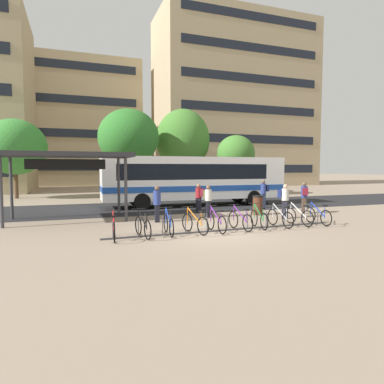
% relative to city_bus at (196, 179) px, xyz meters
% --- Properties ---
extents(ground, '(200.00, 200.00, 0.00)m').
position_rel_city_bus_xyz_m(ground, '(-2.58, -9.09, -1.78)').
color(ground, gray).
extents(bus_lane_asphalt, '(80.00, 7.20, 0.01)m').
position_rel_city_bus_xyz_m(bus_lane_asphalt, '(-2.58, 0.00, -1.77)').
color(bus_lane_asphalt, '#232326').
rests_on(bus_lane_asphalt, ground).
extents(city_bus, '(12.07, 2.80, 3.20)m').
position_rel_city_bus_xyz_m(city_bus, '(0.00, 0.00, 0.00)').
color(city_bus, white).
rests_on(city_bus, ground).
extents(bike_rack, '(9.91, 0.37, 0.70)m').
position_rel_city_bus_xyz_m(bike_rack, '(-1.88, -8.80, -1.68)').
color(bike_rack, '#47474C').
rests_on(bike_rack, ground).
extents(parked_bicycle_red_0, '(0.52, 1.72, 0.99)m').
position_rel_city_bus_xyz_m(parked_bicycle_red_0, '(-6.37, -9.01, -1.39)').
color(parked_bicycle_red_0, black).
rests_on(parked_bicycle_red_0, ground).
extents(parked_bicycle_black_1, '(0.52, 1.71, 0.99)m').
position_rel_city_bus_xyz_m(parked_bicycle_black_1, '(-5.33, -8.92, -1.39)').
color(parked_bicycle_black_1, black).
rests_on(parked_bicycle_black_1, ground).
extents(parked_bicycle_blue_2, '(0.52, 1.72, 0.99)m').
position_rel_city_bus_xyz_m(parked_bicycle_blue_2, '(-4.33, -8.80, -1.39)').
color(parked_bicycle_blue_2, black).
rests_on(parked_bicycle_blue_2, ground).
extents(parked_bicycle_orange_3, '(0.64, 1.67, 0.99)m').
position_rel_city_bus_xyz_m(parked_bicycle_orange_3, '(-3.32, -8.89, -1.39)').
color(parked_bicycle_orange_3, black).
rests_on(parked_bicycle_orange_3, ground).
extents(parked_bicycle_purple_4, '(0.52, 1.72, 0.99)m').
position_rel_city_bus_xyz_m(parked_bicycle_purple_4, '(-2.43, -8.89, -1.39)').
color(parked_bicycle_purple_4, black).
rests_on(parked_bicycle_purple_4, ground).
extents(parked_bicycle_purple_5, '(0.52, 1.72, 0.99)m').
position_rel_city_bus_xyz_m(parked_bicycle_purple_5, '(-1.34, -8.83, -1.39)').
color(parked_bicycle_purple_5, black).
rests_on(parked_bicycle_purple_5, ground).
extents(parked_bicycle_green_6, '(0.52, 1.72, 0.99)m').
position_rel_city_bus_xyz_m(parked_bicycle_green_6, '(-0.40, -8.70, -1.39)').
color(parked_bicycle_green_6, black).
rests_on(parked_bicycle_green_6, ground).
extents(parked_bicycle_silver_7, '(0.52, 1.72, 0.99)m').
position_rel_city_bus_xyz_m(parked_bicycle_silver_7, '(0.58, -8.77, -1.39)').
color(parked_bicycle_silver_7, black).
rests_on(parked_bicycle_silver_7, ground).
extents(parked_bicycle_white_8, '(0.52, 1.72, 0.99)m').
position_rel_city_bus_xyz_m(parked_bicycle_white_8, '(1.62, -8.65, -1.39)').
color(parked_bicycle_white_8, black).
rests_on(parked_bicycle_white_8, ground).
extents(parked_bicycle_blue_9, '(0.52, 1.72, 0.99)m').
position_rel_city_bus_xyz_m(parked_bicycle_blue_9, '(2.55, -8.77, -1.39)').
color(parked_bicycle_blue_9, black).
rests_on(parked_bicycle_blue_9, ground).
extents(transit_shelter, '(5.94, 3.33, 3.21)m').
position_rel_city_bus_xyz_m(transit_shelter, '(-7.91, -3.88, 1.24)').
color(transit_shelter, '#38383D').
rests_on(transit_shelter, ground).
extents(commuter_navy_pack_0, '(0.57, 0.60, 1.70)m').
position_rel_city_bus_xyz_m(commuter_navy_pack_0, '(2.17, -6.80, -0.79)').
color(commuter_navy_pack_0, black).
rests_on(commuter_navy_pack_0, ground).
extents(commuter_olive_pack_1, '(0.35, 0.53, 1.64)m').
position_rel_city_bus_xyz_m(commuter_olive_pack_1, '(-1.27, -5.24, -0.83)').
color(commuter_olive_pack_1, black).
rests_on(commuter_olive_pack_1, ground).
extents(commuter_navy_pack_2, '(0.54, 0.37, 1.74)m').
position_rel_city_bus_xyz_m(commuter_navy_pack_2, '(3.65, -2.49, -0.78)').
color(commuter_navy_pack_2, '#2D3851').
rests_on(commuter_navy_pack_2, ground).
extents(commuter_maroon_pack_3, '(0.58, 0.60, 1.62)m').
position_rel_city_bus_xyz_m(commuter_maroon_pack_3, '(-1.06, -3.44, -0.84)').
color(commuter_maroon_pack_3, black).
rests_on(commuter_maroon_pack_3, ground).
extents(commuter_navy_pack_4, '(0.38, 0.55, 1.68)m').
position_rel_city_bus_xyz_m(commuter_navy_pack_4, '(-4.03, -5.76, -0.81)').
color(commuter_navy_pack_4, black).
rests_on(commuter_navy_pack_4, ground).
extents(commuter_maroon_pack_5, '(0.51, 0.60, 1.73)m').
position_rel_city_bus_xyz_m(commuter_maroon_pack_5, '(4.22, -5.68, -0.78)').
color(commuter_maroon_pack_5, '#47382D').
rests_on(commuter_maroon_pack_5, ground).
extents(trash_bin, '(0.55, 0.55, 1.03)m').
position_rel_city_bus_xyz_m(trash_bin, '(1.59, -5.24, -1.26)').
color(trash_bin, '#4C2819').
rests_on(trash_bin, ground).
extents(street_tree_0, '(5.07, 5.07, 7.43)m').
position_rel_city_bus_xyz_m(street_tree_0, '(-3.15, 7.77, 3.29)').
color(street_tree_0, brown).
rests_on(street_tree_0, ground).
extents(street_tree_1, '(4.96, 4.96, 6.45)m').
position_rel_city_bus_xyz_m(street_tree_1, '(-12.02, 9.81, 2.42)').
color(street_tree_1, brown).
rests_on(street_tree_1, ground).
extents(street_tree_2, '(3.49, 3.49, 5.49)m').
position_rel_city_bus_xyz_m(street_tree_2, '(6.53, 7.05, 2.03)').
color(street_tree_2, brown).
rests_on(street_tree_2, ground).
extents(street_tree_3, '(5.09, 5.09, 8.07)m').
position_rel_city_bus_xyz_m(street_tree_3, '(2.33, 9.88, 3.37)').
color(street_tree_3, brown).
rests_on(street_tree_3, ground).
extents(building_right_wing, '(22.43, 10.45, 23.70)m').
position_rel_city_bus_xyz_m(building_right_wing, '(14.93, 24.07, 10.08)').
color(building_right_wing, tan).
rests_on(building_right_wing, ground).
extents(building_centre_block, '(16.07, 14.04, 17.88)m').
position_rel_city_bus_xyz_m(building_centre_block, '(-5.98, 34.42, 7.17)').
color(building_centre_block, tan).
rests_on(building_centre_block, ground).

